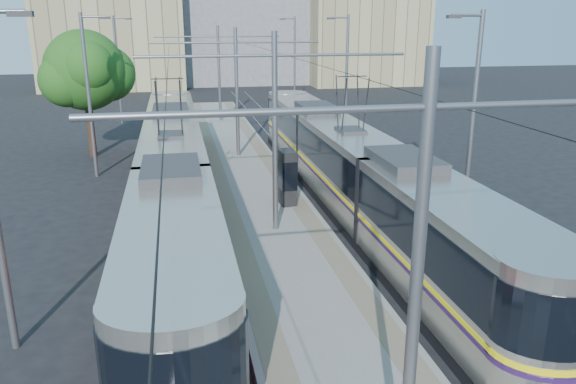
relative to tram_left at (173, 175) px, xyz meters
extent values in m
plane|color=black|center=(3.60, -11.10, -1.71)|extent=(160.00, 160.00, 0.00)
cube|color=gray|center=(3.60, 5.90, -1.56)|extent=(4.00, 50.00, 0.30)
cube|color=gray|center=(2.15, 5.90, -1.40)|extent=(0.70, 50.00, 0.01)
cube|color=gray|center=(5.05, 5.90, -1.40)|extent=(0.70, 50.00, 0.01)
cube|color=gray|center=(-0.72, 5.90, -1.69)|extent=(0.07, 70.00, 0.03)
cube|color=gray|center=(0.72, 5.90, -1.69)|extent=(0.07, 70.00, 0.03)
cube|color=gray|center=(6.48, 5.90, -1.69)|extent=(0.07, 70.00, 0.03)
cube|color=gray|center=(7.92, 5.90, -1.69)|extent=(0.07, 70.00, 0.03)
cube|color=black|center=(0.00, 0.00, -1.51)|extent=(2.30, 29.27, 0.40)
cube|color=#B7B3A8|center=(0.00, 0.00, 0.14)|extent=(2.40, 27.67, 2.90)
cube|color=black|center=(0.00, 0.00, 0.64)|extent=(2.43, 27.67, 1.30)
cube|color=yellow|center=(0.00, 0.00, -0.26)|extent=(2.43, 27.67, 0.12)
cube|color=red|center=(0.00, 0.00, -0.76)|extent=(2.42, 27.67, 1.10)
cube|color=#2D2D30|center=(0.00, 0.00, 1.74)|extent=(1.68, 3.00, 0.30)
cube|color=black|center=(7.20, -0.46, -1.51)|extent=(2.30, 27.75, 0.40)
cube|color=#ACA79D|center=(7.20, -0.46, 0.14)|extent=(2.40, 26.15, 2.90)
cube|color=black|center=(7.20, -0.46, 0.64)|extent=(2.43, 26.15, 1.30)
cube|color=yellow|center=(7.20, -0.46, -0.26)|extent=(2.43, 26.15, 0.12)
cube|color=#2B1446|center=(7.20, -0.46, -0.41)|extent=(2.43, 26.15, 0.10)
cube|color=#2D2D30|center=(7.20, -0.46, 1.74)|extent=(1.68, 3.00, 0.30)
cylinder|color=slate|center=(3.60, -15.10, 2.09)|extent=(0.20, 0.20, 7.00)
cylinder|color=slate|center=(3.60, -15.10, 4.79)|extent=(9.20, 0.10, 0.10)
cylinder|color=slate|center=(3.60, -3.10, 2.09)|extent=(0.20, 0.20, 7.00)
cylinder|color=slate|center=(3.60, -3.10, 4.79)|extent=(9.20, 0.10, 0.10)
cylinder|color=slate|center=(3.60, 8.90, 2.09)|extent=(0.20, 0.20, 7.00)
cylinder|color=slate|center=(3.60, 8.90, 4.79)|extent=(9.20, 0.10, 0.10)
cylinder|color=slate|center=(3.60, 20.90, 2.09)|extent=(0.20, 0.20, 7.00)
cylinder|color=slate|center=(3.60, 20.90, 4.79)|extent=(9.20, 0.10, 0.10)
cylinder|color=black|center=(0.00, 5.90, 3.84)|extent=(0.02, 70.00, 0.02)
cylinder|color=black|center=(7.20, 5.90, 3.84)|extent=(0.02, 70.00, 0.02)
cube|color=#2D2D30|center=(-2.80, -9.10, 6.04)|extent=(0.50, 0.22, 0.12)
cylinder|color=slate|center=(-3.90, 6.90, 2.29)|extent=(0.18, 0.18, 8.00)
cube|color=#2D2D30|center=(-2.80, 6.90, 6.04)|extent=(0.50, 0.22, 0.12)
cylinder|color=slate|center=(-3.90, 22.90, 2.29)|extent=(0.18, 0.18, 8.00)
cube|color=#2D2D30|center=(-2.80, 22.90, 6.04)|extent=(0.50, 0.22, 0.12)
cylinder|color=slate|center=(11.10, -3.10, 2.29)|extent=(0.18, 0.18, 8.00)
cube|color=#2D2D30|center=(10.00, -3.10, 6.04)|extent=(0.50, 0.22, 0.12)
cylinder|color=slate|center=(11.10, 12.90, 2.29)|extent=(0.18, 0.18, 8.00)
cube|color=#2D2D30|center=(10.00, 12.90, 6.04)|extent=(0.50, 0.22, 0.12)
cylinder|color=slate|center=(11.10, 28.90, 2.29)|extent=(0.18, 0.18, 8.00)
cube|color=#2D2D30|center=(10.00, 28.90, 6.04)|extent=(0.50, 0.22, 0.12)
cube|color=black|center=(4.58, -0.29, -0.27)|extent=(0.65, 1.02, 2.27)
cube|color=black|center=(4.58, -0.29, -0.12)|extent=(0.70, 1.07, 1.19)
cylinder|color=#382314|center=(-4.64, 11.58, -0.21)|extent=(0.41, 0.41, 2.99)
sphere|color=#1F4C15|center=(-4.64, 11.58, 3.25)|extent=(4.49, 4.49, 4.49)
sphere|color=#1F4C15|center=(-3.51, 12.32, 2.97)|extent=(3.18, 3.18, 3.18)
cube|color=tan|center=(-6.40, 48.90, 4.72)|extent=(16.00, 12.00, 12.85)
cube|color=gray|center=(9.60, 52.90, 6.81)|extent=(18.00, 14.00, 17.04)
cube|color=tan|center=(23.60, 46.90, 3.43)|extent=(14.00, 10.00, 10.27)
camera|label=1|loc=(0.25, -22.14, 5.91)|focal=35.00mm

